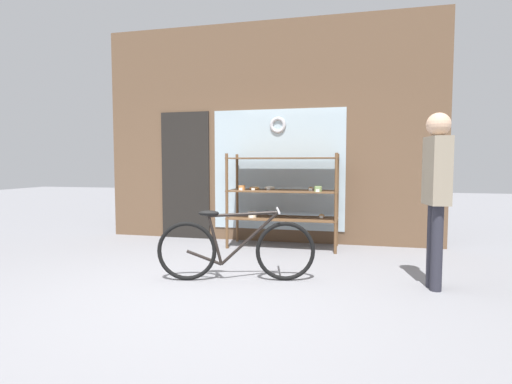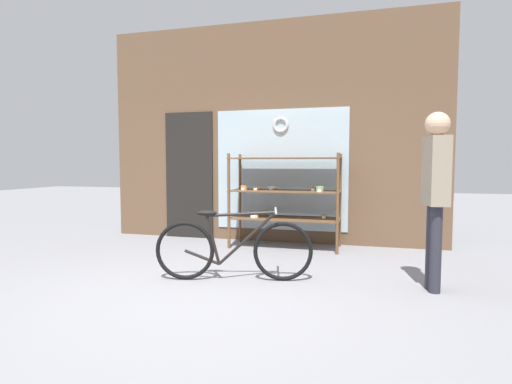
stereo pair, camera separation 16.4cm
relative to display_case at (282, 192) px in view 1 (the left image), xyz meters
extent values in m
plane|color=gray|center=(-0.33, -2.28, -0.83)|extent=(30.00, 30.00, 0.00)
cube|color=brown|center=(-0.33, 0.44, 0.91)|extent=(5.42, 0.08, 3.48)
cube|color=#A3B7C1|center=(-0.13, 0.39, 0.32)|extent=(2.09, 0.02, 1.90)
cube|color=black|center=(-1.70, 0.38, 0.22)|extent=(0.84, 0.03, 2.10)
torus|color=#B7B7BC|center=(-0.13, 0.37, 1.02)|extent=(0.26, 0.06, 0.26)
cylinder|color=brown|center=(-0.77, -0.27, -0.14)|extent=(0.04, 0.04, 1.40)
cylinder|color=brown|center=(0.80, -0.27, -0.14)|extent=(0.04, 0.04, 1.40)
cylinder|color=brown|center=(-0.77, 0.28, -0.14)|extent=(0.04, 0.04, 1.40)
cylinder|color=brown|center=(0.80, 0.28, -0.14)|extent=(0.04, 0.04, 1.40)
cube|color=brown|center=(0.01, 0.00, -0.40)|extent=(1.61, 0.59, 0.02)
cube|color=brown|center=(0.01, 0.00, 0.01)|extent=(1.61, 0.59, 0.02)
cube|color=brown|center=(0.01, 0.00, 0.49)|extent=(1.61, 0.59, 0.02)
torus|color=#B27A42|center=(-0.42, 0.01, 0.04)|extent=(0.16, 0.16, 0.04)
cube|color=white|center=(-0.42, -0.07, 0.04)|extent=(0.05, 0.00, 0.04)
cylinder|color=#C67F42|center=(-0.60, -0.07, 0.05)|extent=(0.10, 0.10, 0.07)
cube|color=white|center=(-0.60, -0.12, 0.04)|extent=(0.05, 0.00, 0.04)
ellipsoid|color=#AD7F4C|center=(0.58, 0.10, -0.36)|extent=(0.08, 0.07, 0.06)
cube|color=white|center=(0.58, 0.05, -0.37)|extent=(0.05, 0.00, 0.04)
torus|color=beige|center=(-0.21, 0.14, 0.04)|extent=(0.15, 0.15, 0.05)
cube|color=white|center=(-0.21, 0.06, 0.04)|extent=(0.05, 0.00, 0.04)
cylinder|color=#7A995B|center=(0.55, -0.18, 0.06)|extent=(0.11, 0.11, 0.08)
cube|color=white|center=(0.55, -0.24, 0.04)|extent=(0.05, 0.00, 0.04)
ellipsoid|color=brown|center=(0.42, 0.04, 0.05)|extent=(0.08, 0.07, 0.06)
cube|color=white|center=(0.42, -0.01, 0.04)|extent=(0.05, 0.00, 0.04)
cylinder|color=beige|center=(-0.43, -0.08, -0.34)|extent=(0.13, 0.13, 0.08)
cube|color=white|center=(-0.43, -0.15, -0.37)|extent=(0.05, 0.00, 0.04)
torus|color=black|center=(-0.70, -1.92, -0.52)|extent=(0.63, 0.19, 0.63)
torus|color=black|center=(0.32, -1.69, -0.52)|extent=(0.63, 0.19, 0.63)
cylinder|color=black|center=(-0.05, -1.77, -0.38)|extent=(0.62, 0.17, 0.58)
cylinder|color=black|center=(-0.11, -1.79, -0.12)|extent=(0.73, 0.20, 0.07)
cylinder|color=black|center=(-0.41, -1.85, -0.40)|extent=(0.17, 0.07, 0.53)
cylinder|color=black|center=(-0.52, -1.88, -0.59)|extent=(0.38, 0.12, 0.17)
ellipsoid|color=black|center=(-0.47, -1.87, -0.11)|extent=(0.23, 0.14, 0.06)
cylinder|color=#B2B2B7|center=(0.25, -1.70, -0.08)|extent=(0.13, 0.45, 0.02)
cylinder|color=#282833|center=(1.80, -1.58, -0.41)|extent=(0.11, 0.11, 0.84)
cylinder|color=#282833|center=(1.82, -1.69, -0.41)|extent=(0.11, 0.11, 0.84)
cube|color=gray|center=(1.81, -1.63, 0.34)|extent=(0.23, 0.35, 0.67)
sphere|color=tan|center=(1.81, -1.63, 0.79)|extent=(0.23, 0.23, 0.23)
camera|label=1|loc=(0.98, -5.83, 0.41)|focal=28.00mm
camera|label=2|loc=(1.14, -5.79, 0.41)|focal=28.00mm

